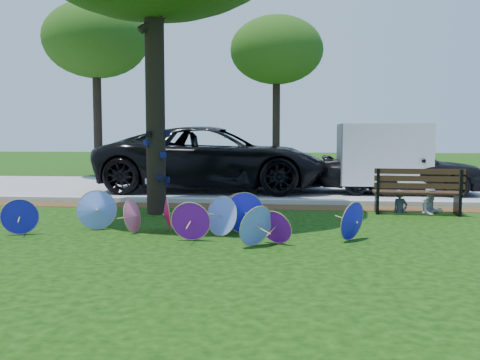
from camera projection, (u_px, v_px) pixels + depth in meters
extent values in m
plane|color=black|center=(199.00, 242.00, 9.12)|extent=(90.00, 90.00, 0.00)
cube|color=#472D16|center=(230.00, 206.00, 13.58)|extent=(90.00, 1.00, 0.01)
cube|color=#B7B5AD|center=(233.00, 201.00, 14.27)|extent=(90.00, 0.30, 0.12)
cube|color=gray|center=(247.00, 188.00, 18.39)|extent=(90.00, 8.00, 0.01)
cylinder|color=black|center=(155.00, 92.00, 12.15)|extent=(0.44, 0.44, 5.60)
cone|color=#6B8BF9|center=(97.00, 210.00, 10.24)|extent=(0.77, 0.46, 0.78)
cone|color=#1C1AC9|center=(355.00, 221.00, 9.19)|extent=(0.59, 0.68, 0.70)
cone|color=#6B8BF9|center=(254.00, 225.00, 8.77)|extent=(0.68, 0.69, 0.71)
cone|color=#C2084C|center=(166.00, 214.00, 10.09)|extent=(0.36, 0.71, 0.69)
cone|color=#7A0FA5|center=(277.00, 226.00, 8.95)|extent=(0.68, 0.53, 0.61)
cone|color=#1C1AC9|center=(20.00, 216.00, 9.78)|extent=(0.69, 0.44, 0.69)
cone|color=#E36085|center=(241.00, 212.00, 10.19)|extent=(0.73, 0.15, 0.74)
cone|color=#E36085|center=(134.00, 216.00, 9.96)|extent=(0.32, 0.66, 0.64)
cone|color=#6B8BF9|center=(223.00, 215.00, 9.74)|extent=(0.75, 0.64, 0.75)
cone|color=#7A0FA5|center=(191.00, 221.00, 9.23)|extent=(0.71, 0.25, 0.71)
cone|color=#1C1AC9|center=(245.00, 213.00, 9.87)|extent=(0.76, 0.36, 0.77)
cone|color=#E36085|center=(181.00, 221.00, 9.78)|extent=(0.16, 0.52, 0.52)
imported|color=black|center=(215.00, 159.00, 17.35)|extent=(7.48, 3.46, 2.08)
imported|color=black|center=(399.00, 167.00, 16.48)|extent=(4.99, 2.36, 1.65)
cube|color=silver|center=(384.00, 154.00, 16.41)|extent=(2.65, 1.69, 2.45)
imported|color=#333B45|center=(401.00, 191.00, 12.46)|extent=(0.45, 0.39, 1.05)
imported|color=silver|center=(432.00, 189.00, 12.38)|extent=(0.67, 0.59, 1.17)
cylinder|color=black|center=(98.00, 119.00, 22.68)|extent=(0.36, 0.36, 5.00)
ellipsoid|color=#123F0E|center=(96.00, 39.00, 22.39)|extent=(4.40, 4.40, 3.20)
cylinder|color=black|center=(276.00, 120.00, 25.48)|extent=(0.36, 0.36, 5.00)
ellipsoid|color=#123F0E|center=(277.00, 50.00, 25.20)|extent=(4.40, 4.40, 3.20)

